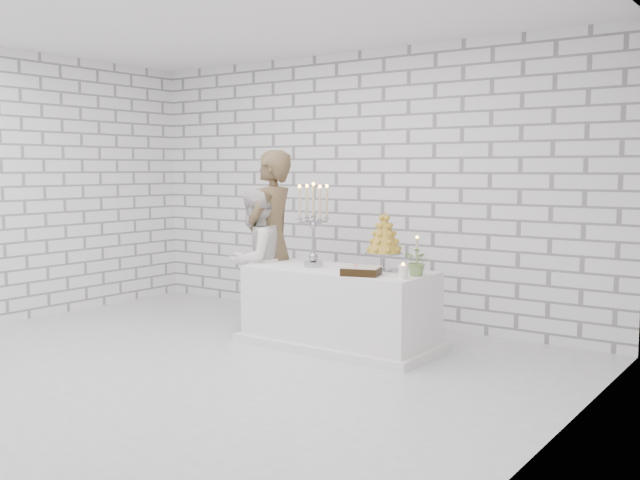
{
  "coord_description": "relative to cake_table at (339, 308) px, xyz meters",
  "views": [
    {
      "loc": [
        4.37,
        -4.35,
        1.7
      ],
      "look_at": [
        0.56,
        0.97,
        1.05
      ],
      "focal_mm": 40.4,
      "sensor_mm": 36.0,
      "label": 1
    }
  ],
  "objects": [
    {
      "name": "ground",
      "position": [
        -0.57,
        -1.27,
        -0.38
      ],
      "size": [
        6.0,
        5.0,
        0.01
      ],
      "primitive_type": "cube",
      "color": "silver",
      "rests_on": "ground"
    },
    {
      "name": "ceiling",
      "position": [
        -0.57,
        -1.27,
        2.62
      ],
      "size": [
        6.0,
        5.0,
        0.01
      ],
      "primitive_type": "cube",
      "color": "white",
      "rests_on": "ground"
    },
    {
      "name": "wall_back",
      "position": [
        -0.57,
        1.23,
        1.12
      ],
      "size": [
        6.0,
        0.01,
        3.0
      ],
      "primitive_type": "cube",
      "color": "white",
      "rests_on": "ground"
    },
    {
      "name": "wall_left",
      "position": [
        -3.57,
        -1.27,
        1.12
      ],
      "size": [
        0.01,
        5.0,
        3.0
      ],
      "primitive_type": "cube",
      "color": "white",
      "rests_on": "ground"
    },
    {
      "name": "wall_right",
      "position": [
        2.43,
        -1.27,
        1.12
      ],
      "size": [
        0.01,
        5.0,
        3.0
      ],
      "primitive_type": "cube",
      "color": "white",
      "rests_on": "ground"
    },
    {
      "name": "cake_table",
      "position": [
        0.0,
        0.0,
        0.0
      ],
      "size": [
        1.8,
        0.8,
        0.75
      ],
      "primitive_type": "cube",
      "color": "white",
      "rests_on": "ground"
    },
    {
      "name": "groom",
      "position": [
        -1.0,
        0.19,
        0.57
      ],
      "size": [
        0.55,
        0.75,
        1.89
      ],
      "primitive_type": "imported",
      "rotation": [
        0.0,
        0.0,
        -1.42
      ],
      "color": "brown",
      "rests_on": "ground"
    },
    {
      "name": "bride",
      "position": [
        -1.05,
        -0.01,
        0.37
      ],
      "size": [
        0.58,
        0.74,
        1.49
      ],
      "primitive_type": "imported",
      "rotation": [
        0.0,
        0.0,
        -1.55
      ],
      "color": "silver",
      "rests_on": "ground"
    },
    {
      "name": "candelabra",
      "position": [
        -0.29,
        -0.02,
        0.78
      ],
      "size": [
        0.41,
        0.41,
        0.82
      ],
      "primitive_type": null,
      "rotation": [
        0.0,
        0.0,
        0.29
      ],
      "color": "#95959F",
      "rests_on": "cake_table"
    },
    {
      "name": "croquembouche",
      "position": [
        0.41,
        0.14,
        0.65
      ],
      "size": [
        0.44,
        0.44,
        0.55
      ],
      "primitive_type": null,
      "rotation": [
        0.0,
        0.0,
        -0.29
      ],
      "color": "#B1892B",
      "rests_on": "cake_table"
    },
    {
      "name": "chocolate_cake",
      "position": [
        0.39,
        -0.23,
        0.42
      ],
      "size": [
        0.38,
        0.32,
        0.08
      ],
      "primitive_type": "cube",
      "rotation": [
        0.0,
        0.0,
        0.3
      ],
      "color": "black",
      "rests_on": "cake_table"
    },
    {
      "name": "pillar_candle",
      "position": [
        0.8,
        -0.2,
        0.44
      ],
      "size": [
        0.1,
        0.1,
        0.12
      ],
      "primitive_type": "cylinder",
      "rotation": [
        0.0,
        0.0,
        0.23
      ],
      "color": "white",
      "rests_on": "cake_table"
    },
    {
      "name": "extra_taper",
      "position": [
        0.74,
        0.17,
        0.54
      ],
      "size": [
        0.06,
        0.06,
        0.32
      ],
      "primitive_type": "cylinder",
      "rotation": [
        0.0,
        0.0,
        -0.08
      ],
      "color": "#BEB089",
      "rests_on": "cake_table"
    },
    {
      "name": "flowers",
      "position": [
        0.82,
        0.03,
        0.5
      ],
      "size": [
        0.29,
        0.27,
        0.26
      ],
      "primitive_type": "imported",
      "rotation": [
        0.0,
        0.0,
        -0.34
      ],
      "color": "#50803A",
      "rests_on": "cake_table"
    }
  ]
}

